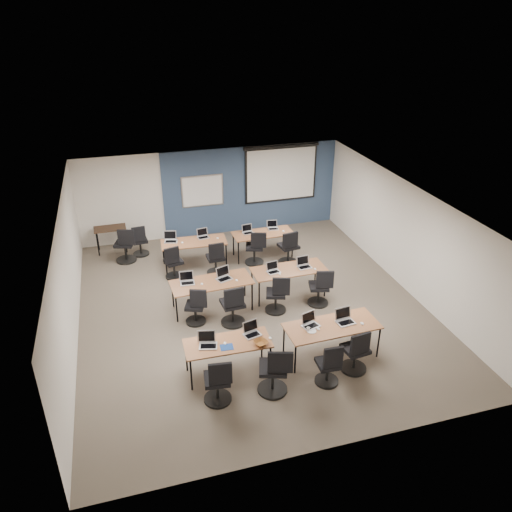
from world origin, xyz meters
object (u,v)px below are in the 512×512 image
object	(u,v)px
laptop_3	(345,319)
laptop_6	(273,269)
task_chair_1	(274,374)
utility_table	(110,231)
whiteboard	(202,191)
task_chair_11	(289,250)
laptop_7	(304,264)
training_table_back_right	(263,234)
laptop_1	(252,331)
training_table_mid_left	(212,283)
task_chair_5	(233,308)
task_chair_10	(255,250)
laptop_0	(207,342)
laptop_9	(203,235)
training_table_mid_right	(289,271)
task_chair_4	(196,309)
training_table_front_left	(228,345)
laptop_2	(310,322)
spare_chair_b	(126,248)
training_table_front_right	(332,327)
laptop_8	(171,239)
laptop_11	(273,227)
training_table_back_left	(194,243)
laptop_4	(187,280)
task_chair_6	(277,297)
laptop_10	(248,231)
laptop_5	(224,276)
spare_chair_a	(140,243)
projector_screen	(281,170)
task_chair_3	(356,354)
task_chair_7	(320,290)
task_chair_9	(216,261)
task_chair_8	(173,265)
task_chair_2	(329,368)
task_chair_0	(218,384)

from	to	relation	value
laptop_3	laptop_6	distance (m)	2.54
task_chair_1	utility_table	xyz separation A→B (m)	(-2.72, 7.01, 0.22)
whiteboard	task_chair_11	distance (m)	3.37
laptop_7	training_table_back_right	bearing A→B (deg)	94.22
whiteboard	laptop_1	bearing A→B (deg)	-92.41
laptop_6	task_chair_1	bearing A→B (deg)	-116.63
training_table_mid_left	task_chair_5	world-z (taller)	task_chair_5
whiteboard	laptop_6	distance (m)	4.32
laptop_1	task_chair_10	xyz separation A→B (m)	(1.27, 4.15, -0.37)
laptop_0	laptop_9	xyz separation A→B (m)	(0.83, 4.85, -0.00)
training_table_mid_right	task_chair_4	bearing A→B (deg)	-167.25
training_table_front_left	laptop_2	size ratio (longest dim) A/B	4.96
spare_chair_b	training_table_front_right	bearing A→B (deg)	-37.83
laptop_8	laptop_11	bearing A→B (deg)	15.11
training_table_back_left	laptop_4	distance (m)	2.24
task_chair_6	laptop_9	distance (m)	3.31
laptop_6	laptop_8	xyz separation A→B (m)	(-2.16, 2.43, 0.01)
training_table_front_left	laptop_4	xyz separation A→B (m)	(-0.38, 2.50, 0.11)
laptop_1	laptop_10	xyz separation A→B (m)	(1.20, 4.68, -0.00)
laptop_7	laptop_5	bearing A→B (deg)	174.84
training_table_back_left	spare_chair_a	xyz separation A→B (m)	(-1.40, 1.04, -0.29)
projector_screen	task_chair_1	xyz separation A→B (m)	(-2.60, -7.39, -1.45)
training_table_back_left	laptop_9	size ratio (longest dim) A/B	5.73
laptop_4	task_chair_6	bearing A→B (deg)	-14.41
task_chair_3	task_chair_7	size ratio (longest dim) A/B	1.01
laptop_9	task_chair_9	xyz separation A→B (m)	(0.17, -0.88, -0.38)
training_table_mid_right	laptop_5	world-z (taller)	laptop_5
training_table_back_right	laptop_1	size ratio (longest dim) A/B	5.24
training_table_mid_right	task_chair_8	world-z (taller)	task_chair_8
projector_screen	task_chair_3	distance (m)	7.45
whiteboard	utility_table	bearing A→B (deg)	-171.91
task_chair_2	task_chair_6	xyz separation A→B (m)	(-0.15, 2.65, 0.02)
task_chair_0	task_chair_10	world-z (taller)	task_chair_10
task_chair_9	training_table_mid_left	bearing A→B (deg)	-107.44
laptop_4	laptop_6	world-z (taller)	laptop_4
task_chair_9	training_table_back_left	bearing A→B (deg)	122.08
training_table_mid_left	task_chair_5	bearing A→B (deg)	-71.41
laptop_7	task_chair_8	world-z (taller)	laptop_7
laptop_5	task_chair_10	size ratio (longest dim) A/B	0.35
task_chair_4	laptop_5	distance (m)	1.07
laptop_2	task_chair_8	xyz separation A→B (m)	(-2.24, 4.00, -0.40)
training_table_front_right	task_chair_2	size ratio (longest dim) A/B	2.03
task_chair_0	task_chair_9	world-z (taller)	task_chair_0
task_chair_4	laptop_7	size ratio (longest dim) A/B	2.88
training_table_back_right	task_chair_4	distance (m)	3.74
training_table_front_right	laptop_5	world-z (taller)	laptop_5
laptop_8	spare_chair_b	world-z (taller)	spare_chair_b
task_chair_10	spare_chair_b	distance (m)	3.64
task_chair_2	task_chair_5	xyz separation A→B (m)	(-1.27, 2.44, 0.04)
training_table_front_right	laptop_3	world-z (taller)	laptop_3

